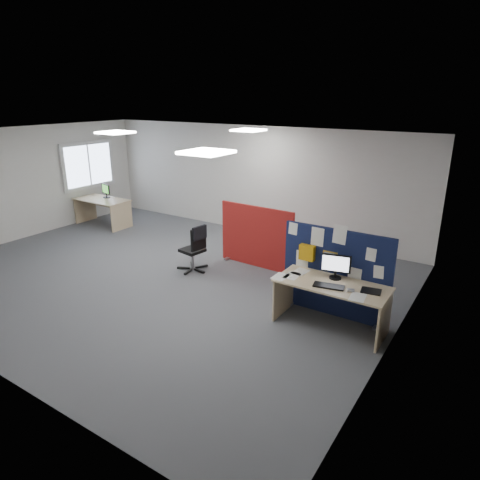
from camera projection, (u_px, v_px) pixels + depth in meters
The scene contains 18 objects.
floor at pixel (160, 275), 8.52m from camera, with size 9.00×9.00×0.00m, color #4C4E53.
ceiling at pixel (151, 137), 7.65m from camera, with size 9.00×7.00×0.02m, color white.
wall_back at pixel (252, 180), 10.86m from camera, with size 9.00×0.02×2.70m, color silver.
wall_left at pixel (20, 184), 10.40m from camera, with size 0.02×7.00×2.70m, color silver.
wall_right at pixel (401, 256), 5.77m from camera, with size 0.02×7.00×2.70m, color silver.
window at pixel (88, 165), 11.89m from camera, with size 0.06×1.70×1.30m.
ceiling_lights at pixel (189, 136), 8.02m from camera, with size 4.10×4.10×0.04m.
navy_divider at pixel (334, 273), 6.78m from camera, with size 1.77×0.30×1.54m.
main_desk at pixel (332, 293), 6.50m from camera, with size 1.68×0.75×0.73m.
monitor_main at pixel (336, 265), 6.51m from camera, with size 0.44×0.18×0.39m.
keyboard at pixel (329, 286), 6.29m from camera, with size 0.45×0.18×0.03m, color black.
mouse at pixel (351, 290), 6.15m from camera, with size 0.10×0.06×0.03m, color #9B9BA0.
paper_tray at pixel (371, 291), 6.15m from camera, with size 0.28×0.22×0.01m, color black.
red_divider at pixel (256, 237), 8.79m from camera, with size 1.72×0.30×1.29m.
second_desk at pixel (103, 205), 11.63m from camera, with size 1.53×0.76×0.73m.
monitor_second at pixel (106, 190), 11.66m from camera, with size 0.40×0.18×0.37m.
office_chair at pixel (195, 246), 8.53m from camera, with size 0.64×0.64×0.97m.
desk_papers at pixel (306, 280), 6.53m from camera, with size 1.47×0.71×0.00m.
Camera 1 is at (5.60, -5.71, 3.42)m, focal length 32.00 mm.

